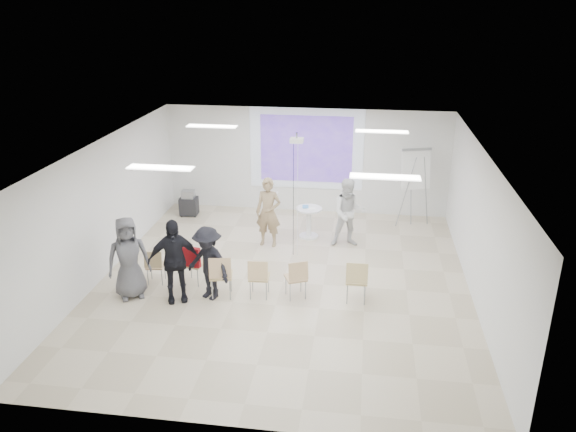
# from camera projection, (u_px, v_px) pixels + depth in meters

# --- Properties ---
(floor) EXTENTS (8.00, 9.00, 0.10)m
(floor) POSITION_uv_depth(u_px,v_px,m) (283.00, 284.00, 12.33)
(floor) COLOR beige
(floor) RESTS_ON ground
(ceiling) EXTENTS (8.00, 9.00, 0.10)m
(ceiling) POSITION_uv_depth(u_px,v_px,m) (282.00, 147.00, 11.20)
(ceiling) COLOR white
(ceiling) RESTS_ON wall_back
(wall_back) EXTENTS (8.00, 0.10, 3.00)m
(wall_back) POSITION_uv_depth(u_px,v_px,m) (306.00, 160.00, 15.96)
(wall_back) COLOR silver
(wall_back) RESTS_ON floor
(wall_left) EXTENTS (0.10, 9.00, 3.00)m
(wall_left) POSITION_uv_depth(u_px,v_px,m) (100.00, 209.00, 12.29)
(wall_left) COLOR silver
(wall_left) RESTS_ON floor
(wall_right) EXTENTS (0.10, 9.00, 3.00)m
(wall_right) POSITION_uv_depth(u_px,v_px,m) (482.00, 229.00, 11.24)
(wall_right) COLOR silver
(wall_right) RESTS_ON floor
(projection_halo) EXTENTS (3.20, 0.01, 2.30)m
(projection_halo) POSITION_uv_depth(u_px,v_px,m) (306.00, 149.00, 15.77)
(projection_halo) COLOR silver
(projection_halo) RESTS_ON wall_back
(projection_image) EXTENTS (2.60, 0.01, 1.90)m
(projection_image) POSITION_uv_depth(u_px,v_px,m) (306.00, 149.00, 15.76)
(projection_image) COLOR #5A35B6
(projection_image) RESTS_ON wall_back
(pedestal_table) EXTENTS (0.75, 0.75, 0.83)m
(pedestal_table) POSITION_uv_depth(u_px,v_px,m) (309.00, 221.00, 14.46)
(pedestal_table) COLOR white
(pedestal_table) RESTS_ON floor
(player_left) EXTENTS (0.77, 0.56, 1.98)m
(player_left) POSITION_uv_depth(u_px,v_px,m) (268.00, 208.00, 13.82)
(player_left) COLOR #9B825F
(player_left) RESTS_ON floor
(player_right) EXTENTS (1.03, 0.88, 1.91)m
(player_right) POSITION_uv_depth(u_px,v_px,m) (349.00, 209.00, 13.82)
(player_right) COLOR white
(player_right) RESTS_ON floor
(controller_left) EXTENTS (0.05, 0.11, 0.04)m
(controller_left) POSITION_uv_depth(u_px,v_px,m) (277.00, 193.00, 13.91)
(controller_left) COLOR white
(controller_left) RESTS_ON player_left
(controller_right) EXTENTS (0.06, 0.13, 0.04)m
(controller_right) POSITION_uv_depth(u_px,v_px,m) (343.00, 193.00, 13.95)
(controller_right) COLOR silver
(controller_right) RESTS_ON player_right
(chair_far_left) EXTENTS (0.42, 0.45, 0.81)m
(chair_far_left) POSITION_uv_depth(u_px,v_px,m) (155.00, 264.00, 12.08)
(chair_far_left) COLOR tan
(chair_far_left) RESTS_ON floor
(chair_left_mid) EXTENTS (0.49, 0.52, 0.89)m
(chair_left_mid) POSITION_uv_depth(u_px,v_px,m) (192.00, 262.00, 12.05)
(chair_left_mid) COLOR tan
(chair_left_mid) RESTS_ON floor
(chair_left_inner) EXTENTS (0.53, 0.56, 0.96)m
(chair_left_inner) POSITION_uv_depth(u_px,v_px,m) (221.00, 273.00, 11.46)
(chair_left_inner) COLOR tan
(chair_left_inner) RESTS_ON floor
(chair_center) EXTENTS (0.43, 0.46, 0.88)m
(chair_center) POSITION_uv_depth(u_px,v_px,m) (259.00, 275.00, 11.49)
(chair_center) COLOR tan
(chair_center) RESTS_ON floor
(chair_right_inner) EXTENTS (0.55, 0.56, 0.87)m
(chair_right_inner) POSITION_uv_depth(u_px,v_px,m) (297.00, 276.00, 11.47)
(chair_right_inner) COLOR tan
(chair_right_inner) RESTS_ON floor
(chair_right_far) EXTENTS (0.44, 0.48, 0.93)m
(chair_right_far) POSITION_uv_depth(u_px,v_px,m) (357.00, 278.00, 11.30)
(chair_right_far) COLOR #D1B979
(chair_right_far) RESTS_ON floor
(red_jacket) EXTENTS (0.47, 0.19, 0.44)m
(red_jacket) POSITION_uv_depth(u_px,v_px,m) (190.00, 257.00, 11.84)
(red_jacket) COLOR #A6141B
(red_jacket) RESTS_ON chair_left_mid
(laptop) EXTENTS (0.39, 0.32, 0.03)m
(laptop) POSITION_uv_depth(u_px,v_px,m) (221.00, 273.00, 11.58)
(laptop) COLOR black
(laptop) RESTS_ON chair_left_inner
(audience_left) EXTENTS (1.36, 1.10, 2.04)m
(audience_left) POSITION_uv_depth(u_px,v_px,m) (173.00, 255.00, 11.23)
(audience_left) COLOR black
(audience_left) RESTS_ON floor
(audience_mid) EXTENTS (1.32, 1.07, 1.79)m
(audience_mid) POSITION_uv_depth(u_px,v_px,m) (208.00, 259.00, 11.36)
(audience_mid) COLOR black
(audience_mid) RESTS_ON floor
(audience_outer) EXTENTS (1.15, 1.03, 1.96)m
(audience_outer) POSITION_uv_depth(u_px,v_px,m) (128.00, 253.00, 11.39)
(audience_outer) COLOR #5A5A5F
(audience_outer) RESTS_ON floor
(flipchart_easel) EXTENTS (0.90, 0.71, 2.16)m
(flipchart_easel) POSITION_uv_depth(u_px,v_px,m) (416.00, 170.00, 14.80)
(flipchart_easel) COLOR #94979C
(flipchart_easel) RESTS_ON floor
(av_cart) EXTENTS (0.51, 0.41, 0.74)m
(av_cart) POSITION_uv_depth(u_px,v_px,m) (189.00, 204.00, 15.98)
(av_cart) COLOR black
(av_cart) RESTS_ON floor
(ceiling_projector) EXTENTS (0.30, 0.25, 3.00)m
(ceiling_projector) POSITION_uv_depth(u_px,v_px,m) (297.00, 146.00, 12.69)
(ceiling_projector) COLOR white
(ceiling_projector) RESTS_ON ceiling
(fluor_panel_nw) EXTENTS (1.20, 0.30, 0.02)m
(fluor_panel_nw) POSITION_uv_depth(u_px,v_px,m) (212.00, 126.00, 13.33)
(fluor_panel_nw) COLOR white
(fluor_panel_nw) RESTS_ON ceiling
(fluor_panel_ne) EXTENTS (1.20, 0.30, 0.02)m
(fluor_panel_ne) POSITION_uv_depth(u_px,v_px,m) (382.00, 132.00, 12.81)
(fluor_panel_ne) COLOR white
(fluor_panel_ne) RESTS_ON ceiling
(fluor_panel_sw) EXTENTS (1.20, 0.30, 0.02)m
(fluor_panel_sw) POSITION_uv_depth(u_px,v_px,m) (160.00, 168.00, 10.10)
(fluor_panel_sw) COLOR white
(fluor_panel_sw) RESTS_ON ceiling
(fluor_panel_se) EXTENTS (1.20, 0.30, 0.02)m
(fluor_panel_se) POSITION_uv_depth(u_px,v_px,m) (385.00, 177.00, 9.59)
(fluor_panel_se) COLOR white
(fluor_panel_se) RESTS_ON ceiling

